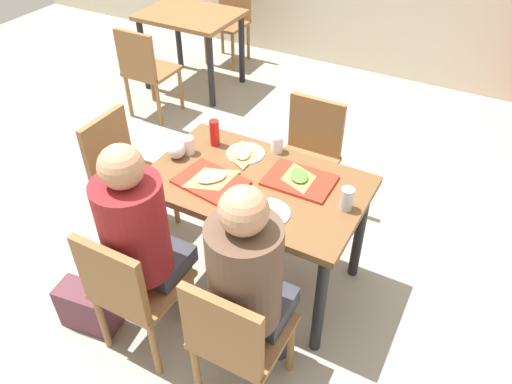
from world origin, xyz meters
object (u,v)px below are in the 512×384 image
object	(u,v)px
plastic_cup_b	(231,209)
paper_plate_near_edge	(268,213)
person_in_brown_jacket	(249,278)
foil_bundle	(177,150)
pizza_slice_c	(242,153)
soda_can	(347,199)
tray_red_far	(300,180)
chair_far_side	(309,151)
person_in_red	(141,233)
plastic_cup_a	(277,144)
condiment_bottle	(215,133)
background_chair_near	(145,68)
chair_near_right	(234,337)
plastic_cup_c	(188,145)
chair_near_left	(130,288)
chair_left_end	(123,169)
pizza_slice_a	(211,177)
background_chair_far	(230,16)
handbag	(89,307)
main_table	(256,196)
paper_plate_center	(246,153)
background_table	(191,26)
pizza_slice_b	(299,176)

from	to	relation	value
plastic_cup_b	paper_plate_near_edge	bearing A→B (deg)	36.53
person_in_brown_jacket	foil_bundle	distance (m)	0.99
pizza_slice_c	soda_can	xyz separation A→B (m)	(0.68, -0.16, 0.04)
tray_red_far	paper_plate_near_edge	xyz separation A→B (m)	(-0.03, -0.31, -0.00)
tray_red_far	foil_bundle	bearing A→B (deg)	-169.79
chair_far_side	person_in_red	size ratio (longest dim) A/B	0.67
tray_red_far	plastic_cup_a	xyz separation A→B (m)	(-0.24, 0.20, 0.04)
condiment_bottle	background_chair_near	bearing A→B (deg)	142.89
foil_bundle	person_in_red	bearing A→B (deg)	-70.74
tray_red_far	plastic_cup_b	distance (m)	0.46
pizza_slice_c	plastic_cup_a	world-z (taller)	plastic_cup_a
chair_near_right	plastic_cup_c	world-z (taller)	plastic_cup_c
chair_near_left	foil_bundle	world-z (taller)	foil_bundle
person_in_brown_jacket	chair_left_end	bearing A→B (deg)	154.38
person_in_brown_jacket	foil_bundle	size ratio (longest dim) A/B	12.47
pizza_slice_a	background_chair_far	bearing A→B (deg)	119.03
chair_near_left	foil_bundle	size ratio (longest dim) A/B	8.37
tray_red_far	handbag	distance (m)	1.36
pizza_slice_c	plastic_cup_b	xyz separation A→B (m)	(0.21, -0.48, 0.03)
chair_near_right	foil_bundle	bearing A→B (deg)	137.45
chair_left_end	plastic_cup_c	bearing A→B (deg)	6.20
main_table	paper_plate_center	world-z (taller)	paper_plate_center
tray_red_far	background_table	size ratio (longest dim) A/B	0.40
chair_far_side	plastic_cup_a	size ratio (longest dim) A/B	8.37
tray_red_far	plastic_cup_b	bearing A→B (deg)	-112.91
main_table	plastic_cup_b	bearing A→B (deg)	-84.56
pizza_slice_b	background_chair_near	world-z (taller)	background_chair_near
chair_far_side	tray_red_far	world-z (taller)	chair_far_side
paper_plate_center	background_chair_far	bearing A→B (deg)	122.48
paper_plate_near_edge	handbag	world-z (taller)	paper_plate_near_edge
tray_red_far	main_table	bearing A→B (deg)	-152.11
chair_far_side	pizza_slice_c	bearing A→B (deg)	-107.71
soda_can	foil_bundle	size ratio (longest dim) A/B	1.22
main_table	tray_red_far	world-z (taller)	tray_red_far
chair_near_left	background_chair_far	size ratio (longest dim) A/B	1.00
plastic_cup_a	foil_bundle	xyz separation A→B (m)	(-0.47, -0.33, 0.00)
paper_plate_center	pizza_slice_a	bearing A→B (deg)	-96.06
main_table	chair_near_left	world-z (taller)	chair_near_left
background_chair_far	plastic_cup_c	bearing A→B (deg)	-63.80
person_in_brown_jacket	plastic_cup_a	xyz separation A→B (m)	(-0.32, 0.92, 0.06)
pizza_slice_a	background_table	xyz separation A→B (m)	(-1.58, 2.11, -0.15)
chair_left_end	paper_plate_near_edge	world-z (taller)	chair_left_end
person_in_brown_jacket	condiment_bottle	size ratio (longest dim) A/B	7.80
chair_near_left	chair_near_right	xyz separation A→B (m)	(0.59, 0.00, 0.00)
plastic_cup_a	background_chair_far	distance (m)	3.01
person_in_red	plastic_cup_a	distance (m)	0.96
chair_near_right	soda_can	xyz separation A→B (m)	(0.21, 0.77, 0.32)
plastic_cup_c	handbag	bearing A→B (deg)	-101.97
pizza_slice_a	foil_bundle	xyz separation A→B (m)	(-0.29, 0.09, 0.03)
paper_plate_center	person_in_red	bearing A→B (deg)	-98.29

